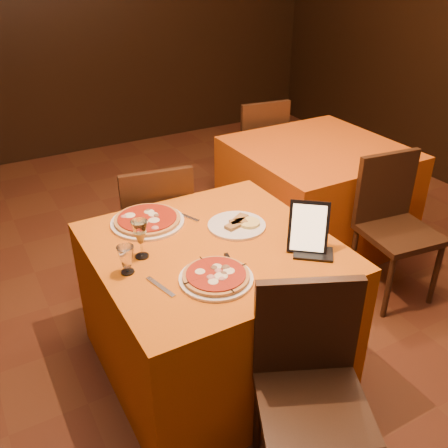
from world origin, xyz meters
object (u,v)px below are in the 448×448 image
main_table (214,307)px  chair_side_far (254,149)px  chair_side_near (400,233)px  water_glass (126,260)px  pizza_near (216,277)px  pizza_far (147,221)px  wine_glass (140,239)px  tablet (308,227)px  side_table (314,194)px  chair_main_near (313,406)px  chair_main_far (153,227)px

main_table → chair_side_far: 2.08m
chair_side_near → water_glass: size_ratio=7.00×
pizza_near → pizza_far: size_ratio=0.85×
main_table → chair_side_near: (1.29, -0.02, 0.08)m
pizza_near → wine_glass: (-0.21, 0.33, 0.08)m
pizza_near → water_glass: 0.39m
pizza_near → tablet: 0.50m
side_table → pizza_far: (-1.48, -0.45, 0.39)m
tablet → wine_glass: bearing=-165.4°
chair_main_near → pizza_near: (-0.12, 0.54, 0.31)m
chair_main_near → pizza_far: (-0.19, 1.15, 0.31)m
pizza_near → tablet: size_ratio=1.31×
pizza_near → side_table: bearing=36.8°
chair_side_near → wine_glass: 1.67m
wine_glass → tablet: bearing=-24.8°
pizza_far → wine_glass: 0.32m
chair_side_near → pizza_far: bearing=173.0°
main_table → pizza_near: bearing=-115.6°
main_table → pizza_far: size_ratio=2.92×
pizza_near → chair_main_near: bearing=-77.2°
chair_main_near → tablet: bearing=81.3°
chair_main_near → wine_glass: size_ratio=4.79×
main_table → pizza_far: (-0.19, 0.35, 0.39)m
tablet → chair_side_far: bearing=103.3°
chair_side_far → tablet: 2.14m
chair_side_near → water_glass: (-1.72, 0.00, 0.36)m
main_table → chair_main_near: (-0.00, -0.80, 0.08)m
main_table → pizza_far: pizza_far is taller
main_table → side_table: size_ratio=1.00×
chair_side_far → pizza_near: bearing=60.7°
main_table → chair_side_near: size_ratio=1.21×
main_table → chair_side_near: chair_side_near is taller
main_table → tablet: 0.66m
chair_main_far → pizza_near: chair_main_far is taller
chair_main_far → chair_side_near: same height
main_table → wine_glass: 0.58m
chair_main_far → wine_glass: 0.88m
chair_main_far → wine_glass: (-0.33, -0.72, 0.39)m
wine_glass → water_glass: size_ratio=1.46×
main_table → tablet: size_ratio=4.51×
side_table → wine_glass: size_ratio=5.79×
main_table → pizza_near: (-0.12, -0.26, 0.39)m
chair_side_near → tablet: size_ratio=3.73×
chair_main_near → pizza_far: 1.21m
side_table → chair_side_far: 0.84m
side_table → chair_side_far: chair_side_far is taller
side_table → chair_side_near: chair_side_near is taller
pizza_far → tablet: size_ratio=1.55×
pizza_near → wine_glass: bearing=122.3°
chair_main_far → chair_side_far: bearing=-137.6°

